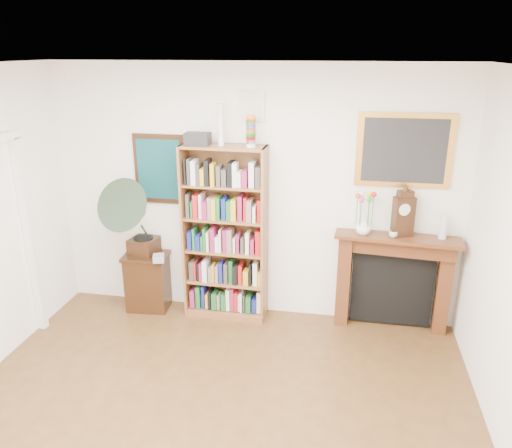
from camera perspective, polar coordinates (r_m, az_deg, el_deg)
The scene contains 14 objects.
room at distance 3.22m, azimuth -8.84°, elevation -9.05°, with size 4.51×5.01×2.81m.
teal_poster at distance 5.67m, azimuth -10.97°, elevation 6.17°, with size 0.58×0.04×0.78m.
small_picture at distance 5.26m, azimuth -0.44°, elevation 13.25°, with size 0.26×0.04×0.30m.
gilt_painting at distance 5.26m, azimuth 16.58°, elevation 8.04°, with size 0.95×0.04×0.75m.
bookshelf at distance 5.44m, azimuth -3.58°, elevation -0.08°, with size 0.91×0.34×2.27m.
side_cabinet at distance 6.00m, azimuth -12.26°, elevation -6.44°, with size 0.50×0.36×0.68m, color black.
fireplace at distance 5.58m, azimuth 15.45°, elevation -5.47°, with size 1.30×0.41×1.08m.
gramophone at distance 5.60m, azimuth -13.66°, elevation 1.26°, with size 0.67×0.80×0.96m.
cd_stack at distance 5.63m, azimuth -11.06°, elevation -3.86°, with size 0.12×0.12×0.08m, color #B8B8C5.
mantel_clock at distance 5.31m, azimuth 16.48°, elevation 1.05°, with size 0.24×0.18×0.48m.
flower_vase at distance 5.31m, azimuth 12.17°, elevation -0.30°, with size 0.16×0.16×0.17m, color white.
teacup at distance 5.31m, azimuth 15.42°, elevation -1.12°, with size 0.09×0.09×0.07m, color silver.
bottle_left at distance 5.40m, azimuth 20.58°, elevation -0.37°, with size 0.07×0.07×0.24m, color silver.
bottle_right at distance 5.41m, azimuth 20.70°, elevation -0.60°, with size 0.06×0.06×0.20m, color silver.
Camera 1 is at (0.98, -2.65, 2.92)m, focal length 35.00 mm.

